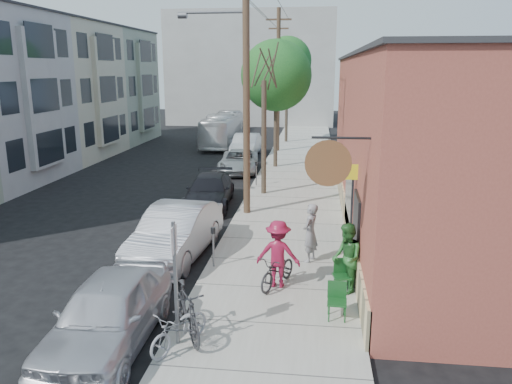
# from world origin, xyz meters

# --- Properties ---
(ground) EXTENTS (120.00, 120.00, 0.00)m
(ground) POSITION_xyz_m (0.00, 0.00, 0.00)
(ground) COLOR black
(sidewalk) EXTENTS (4.50, 58.00, 0.15)m
(sidewalk) POSITION_xyz_m (4.25, 11.00, 0.07)
(sidewalk) COLOR #A9A79C
(sidewalk) RESTS_ON ground
(cafe_building) EXTENTS (6.60, 20.20, 6.61)m
(cafe_building) POSITION_xyz_m (8.99, 4.99, 3.30)
(cafe_building) COLOR #984638
(cafe_building) RESTS_ON ground
(apartment_row) EXTENTS (6.30, 32.00, 9.00)m
(apartment_row) POSITION_xyz_m (-11.85, 14.00, 4.50)
(apartment_row) COLOR gray
(apartment_row) RESTS_ON ground
(end_cap_building) EXTENTS (18.00, 8.00, 12.00)m
(end_cap_building) POSITION_xyz_m (-2.00, 42.00, 6.00)
(end_cap_building) COLOR #A1A09C
(end_cap_building) RESTS_ON ground
(sign_post) EXTENTS (0.07, 0.45, 2.80)m
(sign_post) POSITION_xyz_m (2.35, -5.11, 1.83)
(sign_post) COLOR slate
(sign_post) RESTS_ON sidewalk
(parking_meter_near) EXTENTS (0.14, 0.14, 1.24)m
(parking_meter_near) POSITION_xyz_m (2.25, -0.70, 0.98)
(parking_meter_near) COLOR slate
(parking_meter_near) RESTS_ON sidewalk
(parking_meter_far) EXTENTS (0.14, 0.14, 1.24)m
(parking_meter_far) POSITION_xyz_m (2.25, 10.26, 0.98)
(parking_meter_far) COLOR slate
(parking_meter_far) RESTS_ON sidewalk
(utility_pole_near) EXTENTS (3.57, 0.28, 10.00)m
(utility_pole_near) POSITION_xyz_m (2.39, 5.27, 5.41)
(utility_pole_near) COLOR #503A28
(utility_pole_near) RESTS_ON sidewalk
(utility_pole_far) EXTENTS (1.80, 0.28, 10.00)m
(utility_pole_far) POSITION_xyz_m (2.45, 21.70, 5.34)
(utility_pole_far) COLOR #503A28
(utility_pole_far) RESTS_ON sidewalk
(tree_bare) EXTENTS (0.24, 0.24, 5.36)m
(tree_bare) POSITION_xyz_m (2.80, 8.69, 2.83)
(tree_bare) COLOR #44392C
(tree_bare) RESTS_ON sidewalk
(tree_leafy_mid) EXTENTS (4.22, 4.22, 7.60)m
(tree_leafy_mid) POSITION_xyz_m (2.80, 15.56, 5.63)
(tree_leafy_mid) COLOR #44392C
(tree_leafy_mid) RESTS_ON sidewalk
(tree_leafy_far) EXTENTS (3.88, 3.88, 8.42)m
(tree_leafy_far) POSITION_xyz_m (2.80, 26.46, 6.61)
(tree_leafy_far) COLOR #44392C
(tree_leafy_far) RESTS_ON sidewalk
(patio_chair_a) EXTENTS (0.59, 0.59, 0.88)m
(patio_chair_a) POSITION_xyz_m (6.06, -2.02, 0.59)
(patio_chair_a) COLOR #14471C
(patio_chair_a) RESTS_ON sidewalk
(patio_chair_b) EXTENTS (0.53, 0.53, 0.88)m
(patio_chair_b) POSITION_xyz_m (5.87, -3.58, 0.59)
(patio_chair_b) COLOR #14471C
(patio_chair_b) RESTS_ON sidewalk
(patron_grey) EXTENTS (0.67, 0.80, 1.86)m
(patron_grey) POSITION_xyz_m (5.16, 0.10, 1.08)
(patron_grey) COLOR gray
(patron_grey) RESTS_ON sidewalk
(patron_green) EXTENTS (0.87, 1.04, 1.91)m
(patron_green) POSITION_xyz_m (6.16, -1.99, 1.10)
(patron_green) COLOR #2A6A2D
(patron_green) RESTS_ON sidewalk
(cyclist) EXTENTS (1.28, 0.81, 1.89)m
(cyclist) POSITION_xyz_m (4.31, -1.87, 1.10)
(cyclist) COLOR maroon
(cyclist) RESTS_ON sidewalk
(cyclist_bike) EXTENTS (1.28, 1.85, 0.92)m
(cyclist_bike) POSITION_xyz_m (4.31, -1.87, 0.61)
(cyclist_bike) COLOR black
(cyclist_bike) RESTS_ON sidewalk
(parked_bike_a) EXTENTS (1.48, 2.03, 1.21)m
(parked_bike_a) POSITION_xyz_m (2.48, -4.78, 0.75)
(parked_bike_a) COLOR black
(parked_bike_a) RESTS_ON sidewalk
(parked_bike_b) EXTENTS (1.33, 1.80, 0.90)m
(parked_bike_b) POSITION_xyz_m (2.46, -5.30, 0.60)
(parked_bike_b) COLOR gray
(parked_bike_b) RESTS_ON sidewalk
(car_0) EXTENTS (1.95, 4.73, 1.60)m
(car_0) POSITION_xyz_m (0.80, -5.17, 0.80)
(car_0) COLOR silver
(car_0) RESTS_ON ground
(car_1) EXTENTS (2.21, 5.29, 1.70)m
(car_1) POSITION_xyz_m (0.80, 0.27, 0.85)
(car_1) COLOR #A9A8B0
(car_1) RESTS_ON ground
(car_2) EXTENTS (2.25, 4.89, 1.38)m
(car_2) POSITION_xyz_m (0.57, 6.57, 0.69)
(car_2) COLOR black
(car_2) RESTS_ON ground
(car_3) EXTENTS (2.49, 4.82, 1.30)m
(car_3) POSITION_xyz_m (0.69, 14.29, 0.65)
(car_3) COLOR #A8ADAF
(car_3) RESTS_ON ground
(car_4) EXTENTS (1.69, 4.77, 1.57)m
(car_4) POSITION_xyz_m (0.38, 19.77, 0.79)
(car_4) COLOR #ADB2B5
(car_4) RESTS_ON ground
(bus) EXTENTS (2.29, 9.23, 2.56)m
(bus) POSITION_xyz_m (-2.19, 24.71, 1.28)
(bus) COLOR white
(bus) RESTS_ON ground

